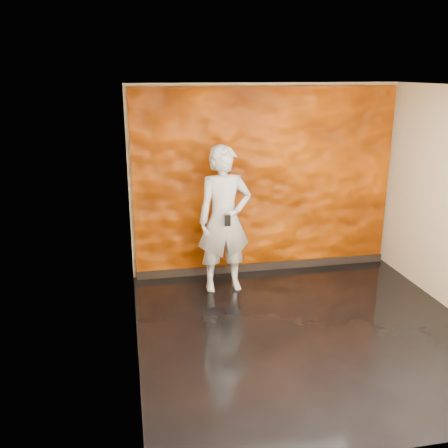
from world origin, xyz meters
TOP-DOWN VIEW (x-y plane):
  - room at (0.00, 0.00)m, footprint 4.02×4.02m
  - feature_wall at (0.00, 1.96)m, footprint 3.90×0.06m
  - baseboard at (0.00, 1.92)m, footprint 3.90×0.04m
  - man at (-0.74, 1.39)m, footprint 0.76×0.51m
  - phone at (-0.75, 1.11)m, footprint 0.08×0.02m

SIDE VIEW (x-z plane):
  - baseboard at x=0.00m, z-range 0.00..0.12m
  - man at x=-0.74m, z-range 0.00..2.03m
  - phone at x=-0.75m, z-range 1.01..1.16m
  - feature_wall at x=0.00m, z-range 0.00..2.75m
  - room at x=0.00m, z-range -0.01..2.81m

